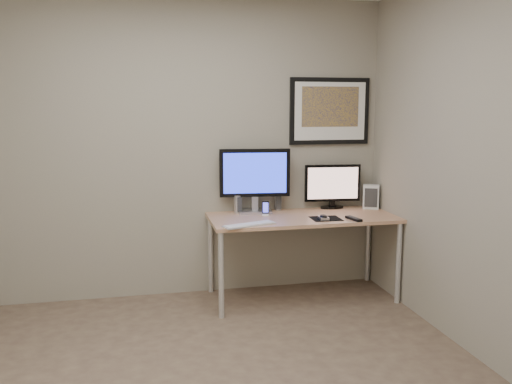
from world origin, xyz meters
TOP-DOWN VIEW (x-y plane):
  - room at (0.00, 0.45)m, footprint 3.60×3.60m
  - desk at (1.00, 1.35)m, footprint 1.60×0.70m
  - framed_art at (1.35, 1.68)m, footprint 0.75×0.04m
  - monitor_large at (0.63, 1.59)m, footprint 0.62×0.23m
  - monitor_tv at (1.37, 1.63)m, footprint 0.52×0.14m
  - speaker_left at (0.48, 1.60)m, footprint 0.08×0.08m
  - speaker_right at (0.87, 1.66)m, footprint 0.08×0.08m
  - phone_dock at (0.70, 1.44)m, footprint 0.07×0.07m
  - keyboard at (0.48, 1.08)m, footprint 0.45×0.25m
  - mousepad at (1.16, 1.20)m, footprint 0.25×0.22m
  - mouse at (1.13, 1.17)m, footprint 0.08×0.12m
  - remote at (1.37, 1.11)m, footprint 0.08×0.20m
  - fan_unit at (1.72, 1.54)m, footprint 0.17×0.15m

SIDE VIEW (x-z plane):
  - desk at x=1.00m, z-range 0.30..1.03m
  - mousepad at x=1.16m, z-range 0.73..0.73m
  - keyboard at x=0.48m, z-range 0.73..0.75m
  - remote at x=1.37m, z-range 0.73..0.75m
  - mouse at x=1.13m, z-range 0.73..0.77m
  - phone_dock at x=0.70m, z-range 0.73..0.86m
  - speaker_left at x=0.48m, z-range 0.73..0.89m
  - speaker_right at x=0.87m, z-range 0.73..0.90m
  - fan_unit at x=1.72m, z-range 0.73..0.95m
  - monitor_tv at x=1.37m, z-range 0.74..1.15m
  - monitor_large at x=0.63m, z-range 0.76..1.33m
  - framed_art at x=1.35m, z-range 1.32..1.92m
  - room at x=0.00m, z-range -0.16..3.44m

